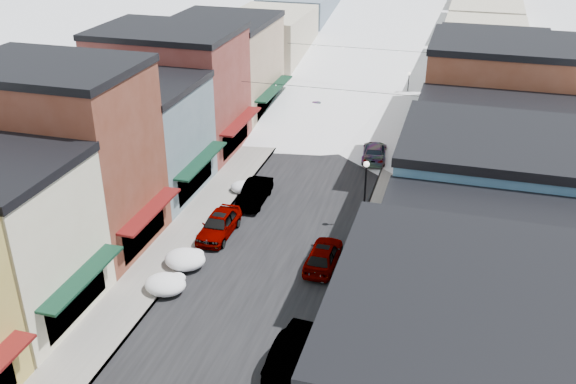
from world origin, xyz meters
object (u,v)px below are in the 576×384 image
Objects in this scene: trash_can at (315,346)px; streetlamp_near at (365,185)px; car_dark_hatch at (255,193)px; car_silver_sedan at (219,224)px; car_green_sedan at (295,350)px.

trash_can is 0.18× the size of streetlamp_near.
streetlamp_near is (8.70, -1.38, 2.46)m from car_dark_hatch.
streetlamp_near reaches higher than car_dark_hatch.
car_dark_hatch is at bearing 81.50° from car_silver_sedan.
car_dark_hatch is 0.98× the size of streetlamp_near.
streetlamp_near is (0.90, 15.31, 2.41)m from car_green_sedan.
trash_can is 14.71m from streetlamp_near.
car_dark_hatch is 18.43m from car_green_sedan.
car_silver_sedan is at bearing -99.97° from car_dark_hatch.
car_green_sedan is at bearing -93.36° from streetlamp_near.
car_silver_sedan is 0.97× the size of car_green_sedan.
car_silver_sedan is 14.08m from trash_can.
car_green_sedan is at bearing -66.59° from car_dark_hatch.
car_silver_sedan reaches higher than trash_can.
trash_can is (8.70, -15.85, -0.20)m from car_dark_hatch.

